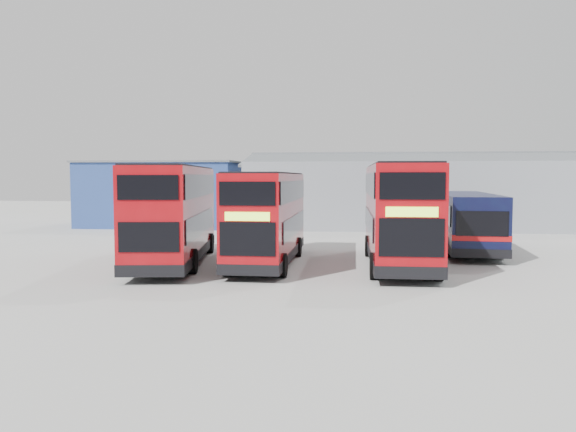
{
  "coord_description": "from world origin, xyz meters",
  "views": [
    {
      "loc": [
        0.79,
        -25.86,
        3.91
      ],
      "look_at": [
        -2.05,
        -0.17,
        2.1
      ],
      "focal_mm": 35.0,
      "sensor_mm": 36.0,
      "label": 1
    }
  ],
  "objects_px": {
    "single_decker_blue": "(466,222)",
    "double_decker_right": "(398,215)",
    "maintenance_shed": "(441,193)",
    "double_decker_left": "(174,215)",
    "double_decker_centre": "(268,219)",
    "office_block": "(166,193)",
    "panel_van": "(147,216)"
  },
  "relations": [
    {
      "from": "office_block",
      "to": "panel_van",
      "type": "distance_m",
      "value": 5.04
    },
    {
      "from": "office_block",
      "to": "double_decker_left",
      "type": "bearing_deg",
      "value": -70.37
    },
    {
      "from": "panel_van",
      "to": "single_decker_blue",
      "type": "bearing_deg",
      "value": -25.23
    },
    {
      "from": "panel_van",
      "to": "double_decker_centre",
      "type": "bearing_deg",
      "value": -56.06
    },
    {
      "from": "maintenance_shed",
      "to": "panel_van",
      "type": "xyz_separation_m",
      "value": [
        -21.81,
        -6.83,
        -1.49
      ]
    },
    {
      "from": "double_decker_left",
      "to": "double_decker_centre",
      "type": "distance_m",
      "value": 4.2
    },
    {
      "from": "double_decker_centre",
      "to": "panel_van",
      "type": "height_order",
      "value": "double_decker_centre"
    },
    {
      "from": "single_decker_blue",
      "to": "panel_van",
      "type": "distance_m",
      "value": 22.38
    },
    {
      "from": "double_decker_right",
      "to": "single_decker_blue",
      "type": "relative_size",
      "value": 0.94
    },
    {
      "from": "double_decker_right",
      "to": "office_block",
      "type": "bearing_deg",
      "value": 131.77
    },
    {
      "from": "office_block",
      "to": "single_decker_blue",
      "type": "relative_size",
      "value": 1.09
    },
    {
      "from": "double_decker_left",
      "to": "single_decker_blue",
      "type": "distance_m",
      "value": 15.46
    },
    {
      "from": "maintenance_shed",
      "to": "panel_van",
      "type": "bearing_deg",
      "value": -162.61
    },
    {
      "from": "panel_van",
      "to": "office_block",
      "type": "bearing_deg",
      "value": 88.71
    },
    {
      "from": "double_decker_centre",
      "to": "single_decker_blue",
      "type": "bearing_deg",
      "value": 31.95
    },
    {
      "from": "double_decker_centre",
      "to": "single_decker_blue",
      "type": "xyz_separation_m",
      "value": [
        9.84,
        6.01,
        -0.54
      ]
    },
    {
      "from": "double_decker_centre",
      "to": "double_decker_right",
      "type": "distance_m",
      "value": 5.78
    },
    {
      "from": "office_block",
      "to": "panel_van",
      "type": "height_order",
      "value": "office_block"
    },
    {
      "from": "single_decker_blue",
      "to": "double_decker_right",
      "type": "bearing_deg",
      "value": 59.24
    },
    {
      "from": "double_decker_left",
      "to": "double_decker_centre",
      "type": "bearing_deg",
      "value": 178.74
    },
    {
      "from": "double_decker_centre",
      "to": "panel_van",
      "type": "xyz_separation_m",
      "value": [
        -10.95,
        14.26,
        -0.93
      ]
    },
    {
      "from": "double_decker_left",
      "to": "panel_van",
      "type": "xyz_separation_m",
      "value": [
        -6.78,
        14.74,
        -1.07
      ]
    },
    {
      "from": "office_block",
      "to": "double_decker_right",
      "type": "distance_m",
      "value": 25.32
    },
    {
      "from": "maintenance_shed",
      "to": "single_decker_blue",
      "type": "distance_m",
      "value": 15.15
    },
    {
      "from": "double_decker_left",
      "to": "single_decker_blue",
      "type": "xyz_separation_m",
      "value": [
        14.01,
        6.49,
        -0.68
      ]
    },
    {
      "from": "panel_van",
      "to": "double_decker_left",
      "type": "bearing_deg",
      "value": -68.88
    },
    {
      "from": "double_decker_left",
      "to": "double_decker_centre",
      "type": "xyz_separation_m",
      "value": [
        4.17,
        0.48,
        -0.14
      ]
    },
    {
      "from": "office_block",
      "to": "double_decker_right",
      "type": "xyz_separation_m",
      "value": [
        16.91,
        -18.84,
        -0.36
      ]
    },
    {
      "from": "double_decker_left",
      "to": "office_block",
      "type": "bearing_deg",
      "value": -78.21
    },
    {
      "from": "double_decker_centre",
      "to": "double_decker_right",
      "type": "height_order",
      "value": "double_decker_right"
    },
    {
      "from": "panel_van",
      "to": "double_decker_right",
      "type": "bearing_deg",
      "value": -43.57
    },
    {
      "from": "office_block",
      "to": "double_decker_centre",
      "type": "bearing_deg",
      "value": -59.71
    }
  ]
}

